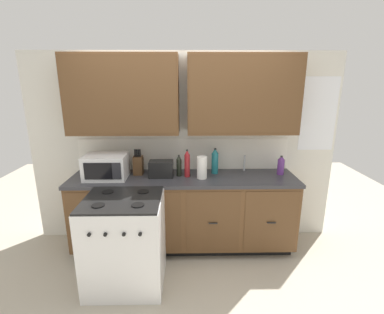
{
  "coord_description": "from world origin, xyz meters",
  "views": [
    {
      "loc": [
        0.04,
        -2.83,
        2.04
      ],
      "look_at": [
        0.1,
        0.27,
        1.19
      ],
      "focal_mm": 26.14,
      "sensor_mm": 36.0,
      "label": 1
    }
  ],
  "objects_px": {
    "knife_block": "(138,165)",
    "toaster": "(161,169)",
    "bottle_teal": "(215,161)",
    "bottle_violet": "(281,165)",
    "microwave": "(106,166)",
    "stove_range": "(125,242)",
    "paper_towel_roll": "(202,167)",
    "bottle_red": "(187,164)",
    "bottle_dark": "(179,166)"
  },
  "relations": [
    {
      "from": "stove_range",
      "to": "knife_block",
      "type": "relative_size",
      "value": 3.06
    },
    {
      "from": "knife_block",
      "to": "bottle_dark",
      "type": "distance_m",
      "value": 0.5
    },
    {
      "from": "paper_towel_roll",
      "to": "bottle_teal",
      "type": "distance_m",
      "value": 0.24
    },
    {
      "from": "paper_towel_roll",
      "to": "bottle_dark",
      "type": "xyz_separation_m",
      "value": [
        -0.27,
        0.09,
        -0.0
      ]
    },
    {
      "from": "microwave",
      "to": "knife_block",
      "type": "xyz_separation_m",
      "value": [
        0.35,
        0.14,
        -0.02
      ]
    },
    {
      "from": "knife_block",
      "to": "stove_range",
      "type": "bearing_deg",
      "value": -92.96
    },
    {
      "from": "microwave",
      "to": "bottle_teal",
      "type": "height_order",
      "value": "bottle_teal"
    },
    {
      "from": "stove_range",
      "to": "knife_block",
      "type": "height_order",
      "value": "knife_block"
    },
    {
      "from": "stove_range",
      "to": "toaster",
      "type": "height_order",
      "value": "toaster"
    },
    {
      "from": "microwave",
      "to": "knife_block",
      "type": "bearing_deg",
      "value": 21.26
    },
    {
      "from": "microwave",
      "to": "paper_towel_roll",
      "type": "height_order",
      "value": "microwave"
    },
    {
      "from": "stove_range",
      "to": "bottle_violet",
      "type": "xyz_separation_m",
      "value": [
        1.76,
        0.7,
        0.58
      ]
    },
    {
      "from": "stove_range",
      "to": "bottle_teal",
      "type": "height_order",
      "value": "bottle_teal"
    },
    {
      "from": "knife_block",
      "to": "paper_towel_roll",
      "type": "xyz_separation_m",
      "value": [
        0.76,
        -0.17,
        0.01
      ]
    },
    {
      "from": "bottle_teal",
      "to": "bottle_violet",
      "type": "relative_size",
      "value": 1.36
    },
    {
      "from": "knife_block",
      "to": "bottle_red",
      "type": "height_order",
      "value": "bottle_red"
    },
    {
      "from": "stove_range",
      "to": "microwave",
      "type": "xyz_separation_m",
      "value": [
        -0.31,
        0.61,
        0.61
      ]
    },
    {
      "from": "microwave",
      "to": "toaster",
      "type": "relative_size",
      "value": 1.71
    },
    {
      "from": "bottle_violet",
      "to": "bottle_dark",
      "type": "xyz_separation_m",
      "value": [
        -1.23,
        -0.03,
        0.01
      ]
    },
    {
      "from": "paper_towel_roll",
      "to": "bottle_dark",
      "type": "distance_m",
      "value": 0.28
    },
    {
      "from": "knife_block",
      "to": "bottle_violet",
      "type": "xyz_separation_m",
      "value": [
        1.73,
        -0.05,
        -0.0
      ]
    },
    {
      "from": "knife_block",
      "to": "toaster",
      "type": "bearing_deg",
      "value": -19.8
    },
    {
      "from": "toaster",
      "to": "bottle_violet",
      "type": "xyz_separation_m",
      "value": [
        1.44,
        0.06,
        0.02
      ]
    },
    {
      "from": "stove_range",
      "to": "paper_towel_roll",
      "type": "bearing_deg",
      "value": 35.66
    },
    {
      "from": "toaster",
      "to": "bottle_red",
      "type": "height_order",
      "value": "bottle_red"
    },
    {
      "from": "bottle_red",
      "to": "bottle_violet",
      "type": "xyz_separation_m",
      "value": [
        1.13,
        0.06,
        -0.05
      ]
    },
    {
      "from": "bottle_violet",
      "to": "bottle_red",
      "type": "bearing_deg",
      "value": -176.89
    },
    {
      "from": "knife_block",
      "to": "bottle_red",
      "type": "bearing_deg",
      "value": -10.36
    },
    {
      "from": "bottle_red",
      "to": "bottle_dark",
      "type": "xyz_separation_m",
      "value": [
        -0.1,
        0.03,
        -0.03
      ]
    },
    {
      "from": "paper_towel_roll",
      "to": "bottle_violet",
      "type": "relative_size",
      "value": 1.12
    },
    {
      "from": "knife_block",
      "to": "bottle_teal",
      "type": "relative_size",
      "value": 0.98
    },
    {
      "from": "bottle_red",
      "to": "bottle_violet",
      "type": "relative_size",
      "value": 1.42
    },
    {
      "from": "microwave",
      "to": "toaster",
      "type": "bearing_deg",
      "value": 2.89
    },
    {
      "from": "bottle_teal",
      "to": "microwave",
      "type": "bearing_deg",
      "value": -173.57
    },
    {
      "from": "bottle_teal",
      "to": "bottle_red",
      "type": "height_order",
      "value": "bottle_red"
    },
    {
      "from": "bottle_violet",
      "to": "bottle_dark",
      "type": "bearing_deg",
      "value": -178.55
    },
    {
      "from": "bottle_teal",
      "to": "bottle_dark",
      "type": "distance_m",
      "value": 0.44
    },
    {
      "from": "stove_range",
      "to": "bottle_teal",
      "type": "distance_m",
      "value": 1.38
    },
    {
      "from": "microwave",
      "to": "toaster",
      "type": "distance_m",
      "value": 0.64
    },
    {
      "from": "microwave",
      "to": "bottle_dark",
      "type": "height_order",
      "value": "microwave"
    },
    {
      "from": "bottle_dark",
      "to": "bottle_violet",
      "type": "bearing_deg",
      "value": 1.45
    },
    {
      "from": "bottle_teal",
      "to": "paper_towel_roll",
      "type": "bearing_deg",
      "value": -133.18
    },
    {
      "from": "toaster",
      "to": "bottle_red",
      "type": "xyz_separation_m",
      "value": [
        0.31,
        -0.01,
        0.06
      ]
    },
    {
      "from": "toaster",
      "to": "knife_block",
      "type": "xyz_separation_m",
      "value": [
        -0.29,
        0.1,
        0.02
      ]
    },
    {
      "from": "toaster",
      "to": "bottle_violet",
      "type": "relative_size",
      "value": 1.21
    },
    {
      "from": "stove_range",
      "to": "paper_towel_roll",
      "type": "relative_size",
      "value": 3.65
    },
    {
      "from": "paper_towel_roll",
      "to": "bottle_red",
      "type": "distance_m",
      "value": 0.18
    },
    {
      "from": "bottle_red",
      "to": "knife_block",
      "type": "bearing_deg",
      "value": 169.64
    },
    {
      "from": "paper_towel_roll",
      "to": "toaster",
      "type": "bearing_deg",
      "value": 172.23
    },
    {
      "from": "stove_range",
      "to": "bottle_violet",
      "type": "relative_size",
      "value": 4.1
    }
  ]
}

